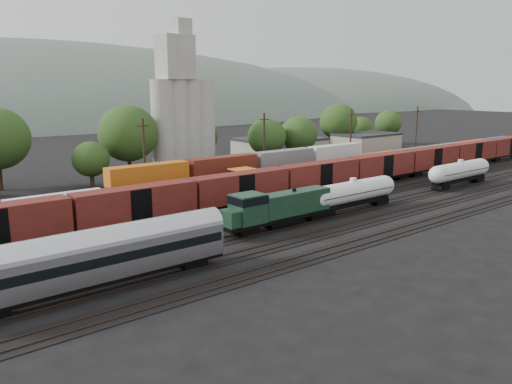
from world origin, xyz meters
TOP-DOWN VIEW (x-y plane):
  - ground at (0.00, 0.00)m, footprint 600.00×600.00m
  - tracks at (0.00, 0.00)m, footprint 180.00×33.20m
  - green_locomotive at (-8.59, -5.00)m, footprint 16.98×3.00m
  - tank_car_a at (5.22, -5.00)m, footprint 16.48×2.95m
  - tank_car_b at (32.70, -5.00)m, footprint 16.56×2.97m
  - passenger_coach at (-32.01, -10.00)m, footprint 22.76×2.81m
  - orange_locomotive at (2.29, 10.00)m, footprint 17.73×2.95m
  - boxcar_string at (1.46, 5.00)m, footprint 153.60×2.90m
  - container_wall at (-0.15, 15.00)m, footprint 178.40×2.60m
  - grain_silo at (3.28, 36.00)m, footprint 13.40×5.00m
  - industrial_sheds at (6.63, 35.25)m, footprint 119.38×17.26m
  - tree_band at (-9.43, 37.31)m, footprint 162.42×22.06m
  - utility_poles at (0.00, 22.00)m, footprint 122.20×0.36m
  - distant_hills at (23.92, 260.00)m, footprint 860.00×286.00m

SIDE VIEW (x-z plane):
  - distant_hills at x=23.92m, z-range -85.56..44.44m
  - ground at x=0.00m, z-range 0.00..0.00m
  - tracks at x=0.00m, z-range -0.05..0.15m
  - container_wall at x=-0.15m, z-range -0.46..5.34m
  - orange_locomotive at x=2.29m, z-range 0.31..4.75m
  - industrial_sheds at x=6.63m, z-range 0.01..5.11m
  - green_locomotive at x=-8.59m, z-range 0.32..4.81m
  - tank_car_a at x=5.22m, z-range 0.42..4.74m
  - tank_car_b at x=32.70m, z-range 0.42..4.76m
  - boxcar_string at x=1.46m, z-range 1.02..5.22m
  - passenger_coach at x=-32.01m, z-range 0.59..5.76m
  - utility_poles at x=0.00m, z-range 0.21..12.21m
  - tree_band at x=-9.43m, z-range 0.51..14.37m
  - grain_silo at x=3.28m, z-range -3.24..25.76m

